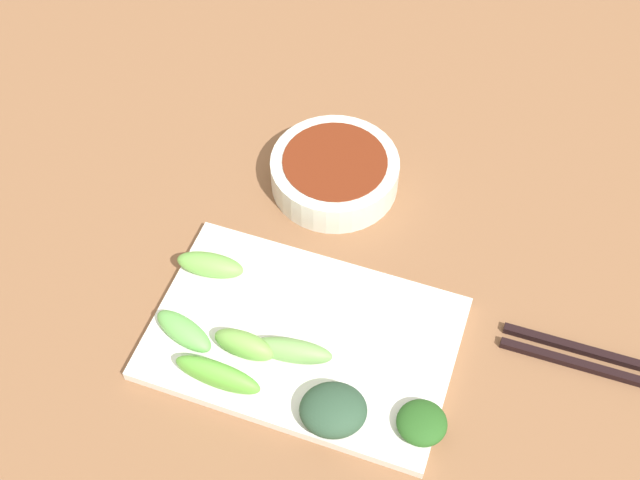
# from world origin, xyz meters

# --- Properties ---
(tabletop) EXTENTS (2.10, 2.10, 0.02)m
(tabletop) POSITION_xyz_m (0.00, 0.00, 0.01)
(tabletop) COLOR brown
(tabletop) RESTS_ON ground
(sauce_bowl) EXTENTS (0.14, 0.14, 0.04)m
(sauce_bowl) POSITION_xyz_m (-0.13, -0.02, 0.04)
(sauce_bowl) COLOR silver
(sauce_bowl) RESTS_ON tabletop
(serving_plate) EXTENTS (0.19, 0.29, 0.01)m
(serving_plate) POSITION_xyz_m (0.07, 0.01, 0.03)
(serving_plate) COLOR white
(serving_plate) RESTS_ON tabletop
(broccoli_leafy_0) EXTENTS (0.05, 0.05, 0.02)m
(broccoli_leafy_0) POSITION_xyz_m (0.13, 0.15, 0.04)
(broccoli_leafy_0) COLOR #275A1F
(broccoli_leafy_0) RESTS_ON serving_plate
(broccoli_stalk_1) EXTENTS (0.03, 0.07, 0.02)m
(broccoli_stalk_1) POSITION_xyz_m (0.03, -0.10, 0.04)
(broccoli_stalk_1) COLOR #73B94E
(broccoli_stalk_1) RESTS_ON serving_plate
(broccoli_stalk_2) EXTENTS (0.02, 0.09, 0.03)m
(broccoli_stalk_2) POSITION_xyz_m (0.15, -0.04, 0.05)
(broccoli_stalk_2) COLOR #63BA3E
(broccoli_stalk_2) RESTS_ON serving_plate
(broccoli_leafy_3) EXTENTS (0.07, 0.08, 0.03)m
(broccoli_leafy_3) POSITION_xyz_m (0.14, 0.07, 0.05)
(broccoli_leafy_3) COLOR #2D4C35
(broccoli_leafy_3) RESTS_ON serving_plate
(broccoli_stalk_4) EXTENTS (0.05, 0.07, 0.02)m
(broccoli_stalk_4) POSITION_xyz_m (0.11, -0.09, 0.04)
(broccoli_stalk_4) COLOR #6ABB56
(broccoli_stalk_4) RESTS_ON serving_plate
(broccoli_stalk_5) EXTENTS (0.03, 0.08, 0.02)m
(broccoli_stalk_5) POSITION_xyz_m (0.10, 0.01, 0.04)
(broccoli_stalk_5) COLOR #77B059
(broccoli_stalk_5) RESTS_ON serving_plate
(broccoli_stalk_6) EXTENTS (0.03, 0.06, 0.03)m
(broccoli_stalk_6) POSITION_xyz_m (0.11, -0.03, 0.05)
(broccoli_stalk_6) COLOR #77B64C
(broccoli_stalk_6) RESTS_ON serving_plate
(chopsticks) EXTENTS (0.03, 0.23, 0.01)m
(chopsticks) POSITION_xyz_m (0.00, 0.31, 0.02)
(chopsticks) COLOR black
(chopsticks) RESTS_ON tabletop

